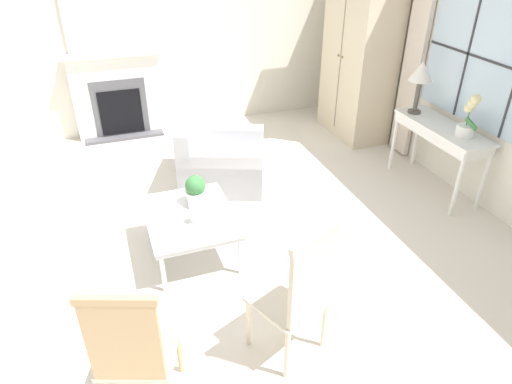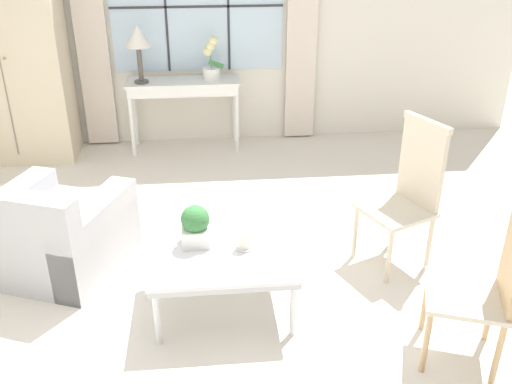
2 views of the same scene
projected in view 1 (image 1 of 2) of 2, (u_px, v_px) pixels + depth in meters
The scene contains 14 objects.
ground_plane at pixel (202, 245), 4.34m from camera, with size 14.00×14.00×0.00m, color silver.
wall_back_windowed at pixel (492, 70), 4.49m from camera, with size 7.20×0.14×2.80m.
wall_left at pixel (186, 26), 6.24m from camera, with size 0.06×7.20×2.80m, color silver.
fireplace at pixel (117, 88), 6.21m from camera, with size 0.34×1.26×2.06m.
armoire at pixel (360, 52), 6.03m from camera, with size 1.16×0.61×2.29m.
console_table at pixel (441, 134), 4.93m from camera, with size 1.19×0.41×0.76m.
table_lamp at pixel (421, 74), 4.97m from camera, with size 0.26×0.26×0.58m.
potted_orchid at pixel (468, 120), 4.54m from camera, with size 0.22×0.18×0.45m.
armchair_upholstered at pixel (220, 162), 5.26m from camera, with size 1.17×1.18×0.76m.
side_chair_wooden at pixel (300, 291), 2.95m from camera, with size 0.58×0.58×1.10m.
accent_chair_wooden at pixel (132, 348), 2.58m from camera, with size 0.56×0.56×1.06m.
coffee_table at pixel (190, 218), 4.03m from camera, with size 0.93×0.76×0.43m.
potted_plant_small at pixel (196, 190), 4.10m from camera, with size 0.18×0.18×0.28m.
pillar_candle at pixel (195, 217), 3.87m from camera, with size 0.12×0.12×0.14m.
Camera 1 is at (3.43, -0.67, 2.67)m, focal length 32.00 mm.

